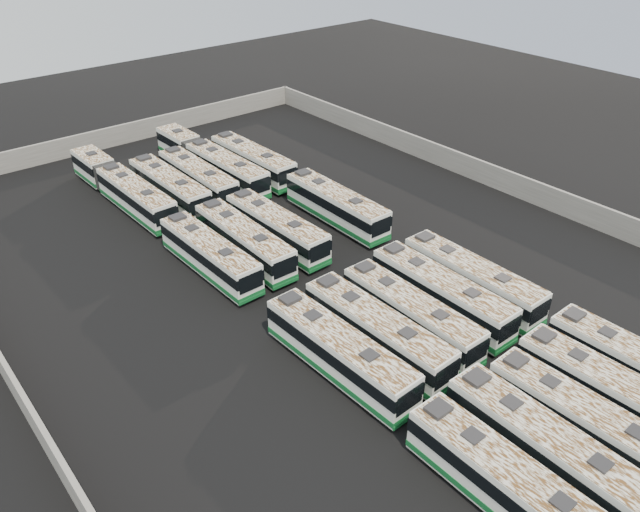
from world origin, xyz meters
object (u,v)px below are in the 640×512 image
(bus_back_far_left, at_px, (122,186))
(bus_midback_left, at_px, (244,241))
(bus_midfront_far_left, at_px, (339,352))
(bus_front_right, at_px, (613,395))
(bus_back_center, at_px, (198,178))
(bus_midback_far_right, at_px, (336,205))
(bus_front_center, at_px, (586,424))
(bus_front_left, at_px, (548,451))
(bus_midfront_right, at_px, (441,293))
(bus_back_right, at_px, (210,160))
(bus_midback_center, at_px, (276,228))
(bus_back_far_right, at_px, (253,161))
(bus_midfront_left, at_px, (377,332))
(bus_back_left, at_px, (170,187))
(bus_midfront_far_right, at_px, (472,279))
(bus_midback_far_left, at_px, (210,255))
(bus_midfront_center, at_px, (411,314))
(bus_front_far_left, at_px, (510,487))

(bus_back_far_left, bearing_deg, bus_midback_left, -79.73)
(bus_midfront_far_left, bearing_deg, bus_front_right, -54.23)
(bus_back_far_left, bearing_deg, bus_back_center, -25.73)
(bus_midback_far_right, bearing_deg, bus_back_center, 117.52)
(bus_midfront_far_left, bearing_deg, bus_front_center, -64.87)
(bus_front_left, height_order, bus_midfront_right, bus_front_left)
(bus_back_right, bearing_deg, bus_front_right, -90.97)
(bus_midback_far_right, bearing_deg, bus_midfront_right, -101.22)
(bus_midback_center, bearing_deg, bus_midfront_right, -78.80)
(bus_midfront_right, bearing_deg, bus_back_far_left, 107.93)
(bus_front_right, xyz_separation_m, bus_midfront_far_left, (-9.25, 12.20, 0.04))
(bus_front_left, xyz_separation_m, bus_front_right, (6.18, -0.02, -0.05))
(bus_midfront_far_left, distance_m, bus_back_far_right, 29.94)
(bus_front_right, xyz_separation_m, bus_midback_far_right, (3.21, 26.92, 0.05))
(bus_back_far_left, bearing_deg, bus_midfront_left, -85.05)
(bus_midfront_right, bearing_deg, bus_back_right, 90.63)
(bus_front_center, distance_m, bus_back_right, 42.64)
(bus_midback_center, distance_m, bus_back_left, 12.64)
(bus_front_right, relative_size, bus_midfront_far_right, 0.99)
(bus_midback_far_left, xyz_separation_m, bus_midback_far_right, (12.59, 0.06, 0.06))
(bus_midfront_center, height_order, bus_midback_far_right, bus_midback_far_right)
(bus_midfront_left, distance_m, bus_midback_far_left, 15.01)
(bus_front_far_left, xyz_separation_m, bus_midback_far_right, (12.58, 26.98, 0.02))
(bus_front_far_left, height_order, bus_back_far_right, bus_back_far_right)
(bus_front_center, height_order, bus_front_right, bus_front_right)
(bus_midback_center, bearing_deg, bus_back_far_right, 62.37)
(bus_midfront_far_left, height_order, bus_midback_center, bus_midfront_far_left)
(bus_front_left, height_order, bus_midback_far_left, bus_front_left)
(bus_midback_far_left, relative_size, bus_back_center, 0.98)
(bus_midback_left, bearing_deg, bus_midfront_left, -88.59)
(bus_midback_left, distance_m, bus_back_center, 12.93)
(bus_midfront_left, distance_m, bus_midfront_center, 3.02)
(bus_midback_left, relative_size, bus_midback_far_right, 0.98)
(bus_midback_center, bearing_deg, bus_front_right, -84.63)
(bus_front_far_left, distance_m, bus_front_center, 6.31)
(bus_midfront_right, xyz_separation_m, bus_back_far_right, (3.00, 27.05, 0.02))
(bus_back_center, distance_m, bus_back_far_right, 6.20)
(bus_midfront_right, height_order, bus_back_right, bus_back_right)
(bus_front_center, distance_m, bus_midfront_left, 12.77)
(bus_back_far_right, bearing_deg, bus_midfront_far_left, -115.61)
(bus_front_far_left, height_order, bus_front_right, bus_front_far_left)
(bus_midfront_right, distance_m, bus_midfront_far_right, 3.00)
(bus_midfront_far_left, bearing_deg, bus_back_far_left, 88.83)
(bus_midfront_center, distance_m, bus_midback_left, 15.10)
(bus_back_center, bearing_deg, bus_midback_far_left, -116.13)
(bus_midfront_far_right, xyz_separation_m, bus_back_center, (-6.19, 27.26, -0.00))
(bus_back_center, bearing_deg, bus_midfront_left, -96.04)
(bus_back_center, relative_size, bus_back_far_right, 0.97)
(bus_front_center, height_order, bus_midfront_right, bus_midfront_right)
(bus_midfront_center, relative_size, bus_midback_center, 0.99)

